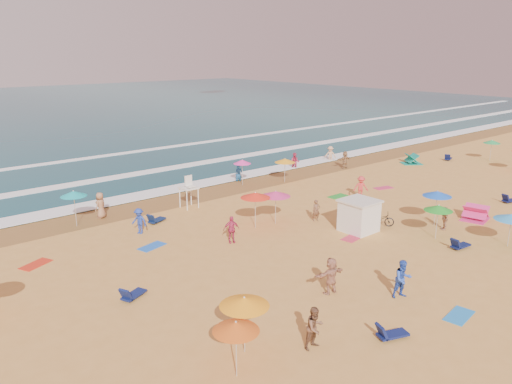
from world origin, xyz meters
TOP-DOWN VIEW (x-y plane):
  - ground at (0.00, 0.00)m, footprint 220.00×220.00m
  - wet_sand at (0.00, 12.50)m, footprint 220.00×220.00m
  - surf_foam at (0.00, 21.32)m, footprint 200.00×18.70m
  - cabana at (4.69, -1.45)m, footprint 2.00×2.00m
  - cabana_roof at (4.69, -1.45)m, footprint 2.20×2.20m
  - bicycle at (6.59, -1.75)m, footprint 1.65×1.88m
  - lifeguard_stand at (-1.08, 9.99)m, footprint 1.20×1.20m
  - beach_umbrellas at (3.01, 0.97)m, footprint 55.48×23.27m
  - loungers at (2.52, -3.85)m, footprint 56.89×21.63m
  - towels at (-0.72, -1.02)m, footprint 52.36×20.95m
  - popup_tents at (18.93, 1.33)m, footprint 14.66×15.39m
  - beachgoers at (1.41, 4.10)m, footprint 45.75×25.57m

SIDE VIEW (x-z plane):
  - ground at x=0.00m, z-range 0.00..0.00m
  - wet_sand at x=0.00m, z-range 0.01..0.01m
  - towels at x=-0.72m, z-range 0.00..0.03m
  - surf_foam at x=0.00m, z-range 0.08..0.12m
  - loungers at x=2.52m, z-range 0.00..0.34m
  - bicycle at x=6.59m, z-range 0.00..0.98m
  - popup_tents at x=18.93m, z-range 0.00..1.20m
  - beachgoers at x=1.41m, z-range -0.24..1.91m
  - cabana at x=4.69m, z-range 0.00..2.00m
  - lifeguard_stand at x=-1.08m, z-range 0.00..2.10m
  - cabana_roof at x=4.69m, z-range 2.00..2.12m
  - beach_umbrellas at x=3.01m, z-range 1.75..2.50m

